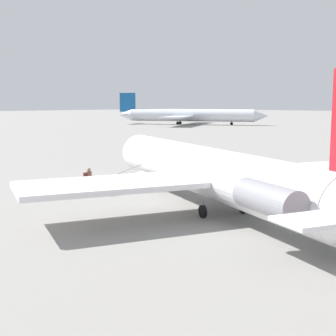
{
  "coord_description": "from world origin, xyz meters",
  "views": [
    {
      "loc": [
        -17.14,
        19.86,
        5.94
      ],
      "look_at": [
        3.32,
        -0.37,
        1.9
      ],
      "focal_mm": 50.0,
      "sensor_mm": 36.0,
      "label": 1
    }
  ],
  "objects_px": {
    "airplane_main": "(213,172)",
    "passenger": "(89,179)",
    "boarding_stairs": "(107,187)",
    "airplane_far_right": "(188,115)"
  },
  "relations": [
    {
      "from": "airplane_main",
      "to": "airplane_far_right",
      "type": "distance_m",
      "value": 101.69
    },
    {
      "from": "airplane_main",
      "to": "boarding_stairs",
      "type": "xyz_separation_m",
      "value": [
        8.31,
        0.95,
        -1.76
      ]
    },
    {
      "from": "boarding_stairs",
      "to": "passenger",
      "type": "distance_m",
      "value": 1.37
    },
    {
      "from": "airplane_far_right",
      "to": "boarding_stairs",
      "type": "xyz_separation_m",
      "value": [
        -61.83,
        74.58,
        -2.18
      ]
    },
    {
      "from": "passenger",
      "to": "boarding_stairs",
      "type": "bearing_deg",
      "value": 2.95
    },
    {
      "from": "airplane_main",
      "to": "airplane_far_right",
      "type": "height_order",
      "value": "airplane_far_right"
    },
    {
      "from": "airplane_main",
      "to": "passenger",
      "type": "height_order",
      "value": "airplane_main"
    },
    {
      "from": "airplane_far_right",
      "to": "passenger",
      "type": "relative_size",
      "value": 21.76
    },
    {
      "from": "airplane_main",
      "to": "passenger",
      "type": "relative_size",
      "value": 15.6
    },
    {
      "from": "airplane_main",
      "to": "passenger",
      "type": "bearing_deg",
      "value": 34.89
    }
  ]
}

